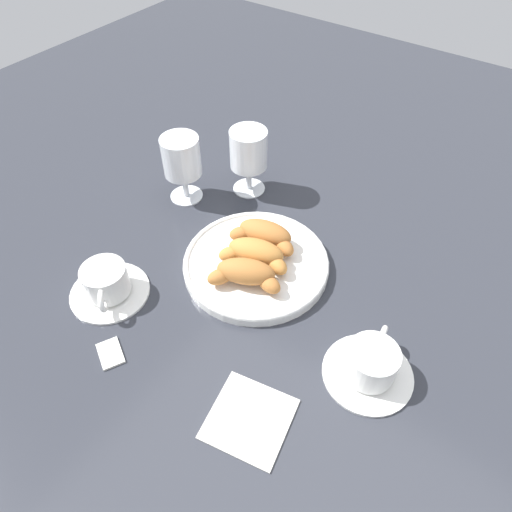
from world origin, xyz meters
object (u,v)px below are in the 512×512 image
pastry_plate (256,263)px  folded_napkin (249,418)px  juice_glass_right (249,153)px  sugar_packet (110,353)px  croissant_large (265,234)px  coffee_cup_near (107,284)px  croissant_extra (246,274)px  juice_glass_left (182,160)px  croissant_small (255,253)px  coffee_cup_far (371,365)px

pastry_plate → folded_napkin: size_ratio=2.38×
juice_glass_right → sugar_packet: bearing=98.1°
croissant_large → coffee_cup_near: croissant_large is taller
croissant_large → croissant_extra: bearing=106.1°
sugar_packet → folded_napkin: bearing=-142.3°
pastry_plate → folded_napkin: (-0.16, 0.24, -0.01)m
croissant_large → juice_glass_left: size_ratio=0.96×
pastry_plate → folded_napkin: 0.28m
pastry_plate → folded_napkin: pastry_plate is taller
croissant_small → croissant_extra: 0.05m
sugar_packet → folded_napkin: sugar_packet is taller
juice_glass_left → sugar_packet: size_ratio=2.80×
croissant_extra → juice_glass_right: 0.28m
croissant_large → coffee_cup_far: croissant_large is taller
juice_glass_left → folded_napkin: 0.51m
croissant_small → folded_napkin: 0.28m
croissant_extra → sugar_packet: size_ratio=2.49×
croissant_small → pastry_plate: bearing=-72.8°
folded_napkin → pastry_plate: bearing=-56.3°
croissant_extra → coffee_cup_far: 0.25m
coffee_cup_far → juice_glass_left: 0.52m
croissant_small → folded_napkin: (-0.16, 0.23, -0.04)m
croissant_extra → juice_glass_right: bearing=-55.0°
pastry_plate → croissant_large: bearing=-74.1°
croissant_small → juice_glass_right: (0.14, -0.18, 0.05)m
pastry_plate → croissant_extra: 0.06m
pastry_plate → sugar_packet: pastry_plate is taller
croissant_large → croissant_extra: 0.10m
juice_glass_left → pastry_plate: bearing=161.6°
juice_glass_right → croissant_small: bearing=129.0°
croissant_small → croissant_extra: bearing=106.1°
croissant_large → croissant_small: bearing=106.0°
coffee_cup_near → juice_glass_left: size_ratio=0.97×
juice_glass_right → folded_napkin: (-0.30, 0.41, -0.09)m
coffee_cup_near → folded_napkin: size_ratio=1.24×
coffee_cup_far → juice_glass_right: size_ratio=0.97×
coffee_cup_near → croissant_small: bearing=-131.5°
croissant_small → coffee_cup_near: croissant_small is taller
juice_glass_left → croissant_extra: bearing=152.7°
croissant_small → folded_napkin: size_ratio=1.19×
juice_glass_left → juice_glass_right: bearing=-133.8°
coffee_cup_near → juice_glass_right: (-0.03, -0.37, 0.07)m
croissant_large → croissant_small: same height
croissant_extra → juice_glass_left: (0.25, -0.13, 0.05)m
juice_glass_left → croissant_large: bearing=171.5°
croissant_extra → juice_glass_left: size_ratio=0.89×
coffee_cup_near → pastry_plate: bearing=-130.9°
croissant_extra → juice_glass_right: size_ratio=0.89×
coffee_cup_near → folded_napkin: (-0.33, 0.04, -0.02)m
pastry_plate → croissant_small: 0.03m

